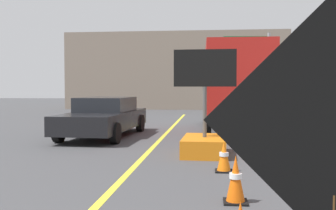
# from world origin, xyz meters

# --- Properties ---
(lane_center_stripe) EXTENTS (0.14, 36.00, 0.01)m
(lane_center_stripe) POSITION_xyz_m (0.00, 6.00, 0.00)
(lane_center_stripe) COLOR yellow
(lane_center_stripe) RESTS_ON ground
(roadwork_sign) EXTENTS (1.63, 0.06, 2.33)m
(roadwork_sign) POSITION_xyz_m (2.41, 1.67, 1.47)
(roadwork_sign) COLOR #593819
(roadwork_sign) RESTS_ON ground
(arrow_board_trailer) EXTENTS (1.60, 1.84, 2.70)m
(arrow_board_trailer) POSITION_xyz_m (1.50, 9.17, 0.48)
(arrow_board_trailer) COLOR orange
(arrow_board_trailer) RESTS_ON ground
(box_truck) EXTENTS (2.59, 7.28, 3.33)m
(box_truck) POSITION_xyz_m (2.59, 15.04, 1.81)
(box_truck) COLOR black
(box_truck) RESTS_ON ground
(pickup_car) EXTENTS (2.25, 5.24, 1.38)m
(pickup_car) POSITION_xyz_m (-2.08, 12.57, 0.70)
(pickup_car) COLOR black
(pickup_car) RESTS_ON ground
(highway_guide_sign) EXTENTS (2.78, 0.34, 5.00)m
(highway_guide_sign) POSITION_xyz_m (4.34, 22.97, 3.42)
(highway_guide_sign) COLOR gray
(highway_guide_sign) RESTS_ON ground
(far_building_block) EXTENTS (17.65, 6.20, 6.14)m
(far_building_block) POSITION_xyz_m (-1.16, 32.43, 3.07)
(far_building_block) COLOR gray
(far_building_block) RESTS_ON ground
(traffic_cone_mid_lane) EXTENTS (0.36, 0.36, 0.72)m
(traffic_cone_mid_lane) POSITION_xyz_m (2.02, 4.98, 0.35)
(traffic_cone_mid_lane) COLOR black
(traffic_cone_mid_lane) RESTS_ON ground
(traffic_cone_far_lane) EXTENTS (0.36, 0.36, 0.63)m
(traffic_cone_far_lane) POSITION_xyz_m (1.93, 7.14, 0.31)
(traffic_cone_far_lane) COLOR black
(traffic_cone_far_lane) RESTS_ON ground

